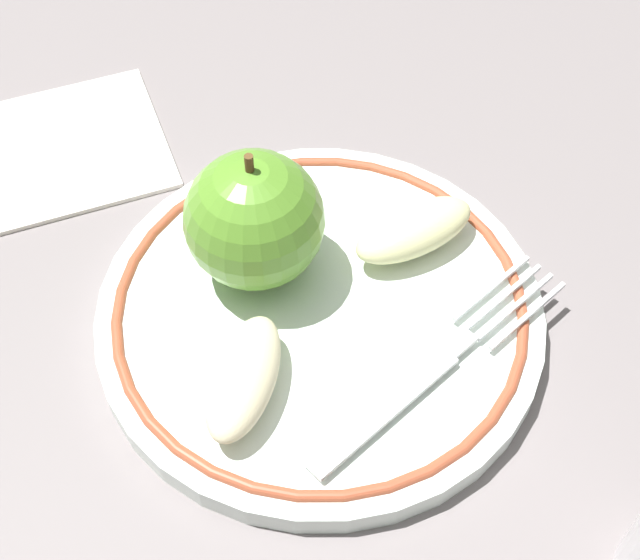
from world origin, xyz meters
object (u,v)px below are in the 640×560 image
Objects in this scene: apple_slice_front at (244,377)px; apple_slice_back at (414,230)px; fork at (431,369)px; plate at (320,313)px; napkin_folded at (39,153)px; apple_red_whole at (257,218)px.

apple_slice_front is 0.13m from apple_slice_back.
apple_slice_back reaches higher than fork.
plate is 0.07m from apple_slice_front.
apple_slice_front is at bearing 143.61° from fork.
apple_slice_front is (-0.02, 0.06, 0.02)m from plate.
plate is at bearing -165.32° from napkin_folded.
plate is at bearing 158.72° from apple_slice_front.
apple_red_whole is 1.15× the size of apple_slice_front.
apple_red_whole is 0.09m from apple_slice_back.
plate is 1.38× the size of fork.
apple_slice_front is 0.47× the size of napkin_folded.
apple_slice_back is at bearing -90.84° from plate.
fork is (-0.07, -0.02, 0.01)m from plate.
fork is 0.28m from napkin_folded.
plate is 0.07m from fork.
apple_slice_back reaches higher than napkin_folded.
apple_slice_front is 1.00× the size of apple_slice_back.
napkin_folded is at bearing 15.72° from apple_red_whole.
plate is 0.21m from napkin_folded.
apple_slice_front reaches higher than napkin_folded.
apple_slice_back is at bearing 150.58° from apple_slice_front.
napkin_folded is (0.22, -0.01, -0.03)m from apple_slice_front.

